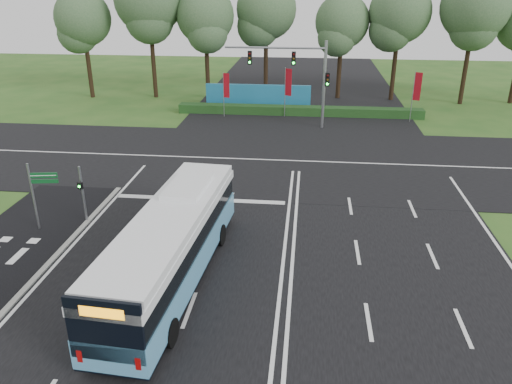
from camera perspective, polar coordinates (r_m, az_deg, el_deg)
ground at (r=23.08m, az=3.29°, el=-6.53°), size 120.00×120.00×0.00m
road_main at (r=23.07m, az=3.29°, el=-6.48°), size 20.00×120.00×0.04m
road_cross at (r=34.01m, az=4.37°, el=3.56°), size 120.00×14.00×0.05m
kerb_strip at (r=23.21m, az=-23.19°, el=-8.23°), size 0.25×18.00×0.12m
city_bus at (r=20.17m, az=-9.61°, el=-6.03°), size 3.26×11.85×3.36m
pedestrian_signal at (r=26.25m, az=-19.24°, el=-0.05°), size 0.28×0.40×3.01m
street_sign at (r=26.01m, az=-23.60°, el=0.43°), size 1.34×0.29×3.46m
banner_flag_left at (r=44.64m, az=-3.48°, el=11.79°), size 0.57×0.19×3.97m
banner_flag_mid at (r=44.59m, az=3.63°, el=12.10°), size 0.60×0.30×4.37m
banner_flag_right at (r=44.79m, az=17.85°, el=11.10°), size 0.60×0.31×4.36m
traffic_light_gantry at (r=41.09m, az=5.30°, el=13.65°), size 8.41×0.28×7.00m
hedge at (r=45.88m, az=4.95°, el=9.23°), size 22.00×1.20×0.80m
blue_hoarding at (r=48.39m, az=0.23°, el=10.90°), size 10.00×0.30×2.20m
eucalyptus_row at (r=51.28m, az=4.71°, el=19.85°), size 47.86×8.78×12.88m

